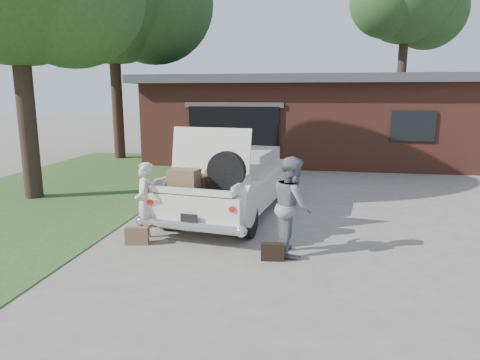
# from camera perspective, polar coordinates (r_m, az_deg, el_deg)

# --- Properties ---
(ground) EXTENTS (90.00, 90.00, 0.00)m
(ground) POSITION_cam_1_polar(r_m,az_deg,el_deg) (7.48, -0.79, -9.19)
(ground) COLOR gray
(ground) RESTS_ON ground
(grass_strip) EXTENTS (6.00, 16.00, 0.02)m
(grass_strip) POSITION_cam_1_polar(r_m,az_deg,el_deg) (12.28, -24.11, -1.93)
(grass_strip) COLOR #2D4C1E
(grass_strip) RESTS_ON ground
(house) EXTENTS (12.80, 7.80, 3.30)m
(house) POSITION_cam_1_polar(r_m,az_deg,el_deg) (18.38, 8.90, 8.29)
(house) COLOR brown
(house) RESTS_ON ground
(sedan) EXTENTS (2.52, 5.07, 2.00)m
(sedan) POSITION_cam_1_polar(r_m,az_deg,el_deg) (9.56, -0.95, -0.15)
(sedan) COLOR beige
(sedan) RESTS_ON ground
(woman_left) EXTENTS (0.50, 0.61, 1.44)m
(woman_left) POSITION_cam_1_polar(r_m,az_deg,el_deg) (7.93, -12.59, -2.84)
(woman_left) COLOR beige
(woman_left) RESTS_ON ground
(woman_right) EXTENTS (0.79, 0.92, 1.64)m
(woman_right) POSITION_cam_1_polar(r_m,az_deg,el_deg) (7.15, 6.99, -3.39)
(woman_right) COLOR slate
(woman_right) RESTS_ON ground
(suitcase_left) EXTENTS (0.43, 0.20, 0.32)m
(suitcase_left) POSITION_cam_1_polar(r_m,az_deg,el_deg) (7.86, -13.58, -7.26)
(suitcase_left) COLOR brown
(suitcase_left) RESTS_ON ground
(suitcase_right) EXTENTS (0.38, 0.15, 0.29)m
(suitcase_right) POSITION_cam_1_polar(r_m,az_deg,el_deg) (6.98, 4.36, -9.53)
(suitcase_right) COLOR black
(suitcase_right) RESTS_ON ground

